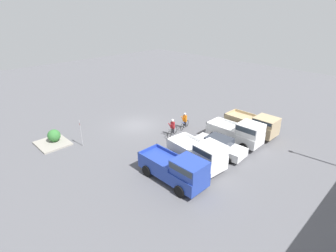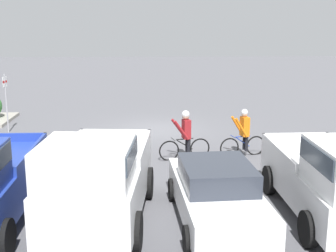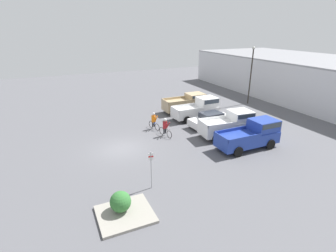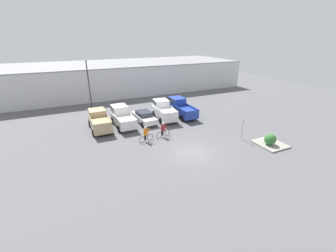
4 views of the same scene
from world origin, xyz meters
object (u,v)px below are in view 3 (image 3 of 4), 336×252
Objects in this scene: pickup_truck_0 at (187,103)px; pickup_truck_1 at (199,108)px; cyclist_0 at (165,127)px; sedan_0 at (211,120)px; pickup_truck_2 at (230,124)px; shrub at (120,202)px; pickup_truck_3 at (252,134)px; lamppost at (251,71)px; fire_lane_sign at (151,167)px; cyclist_1 at (154,121)px.

pickup_truck_1 is at bearing 1.25° from pickup_truck_0.
pickup_truck_0 is 2.76× the size of cyclist_0.
sedan_0 is at bearing -5.14° from pickup_truck_1.
shrub is (6.49, -12.05, -0.49)m from pickup_truck_2.
lamppost is (-10.93, 8.92, 3.07)m from pickup_truck_3.
fire_lane_sign reaches higher than pickup_truck_0.
pickup_truck_3 is at bearing 4.33° from sedan_0.
sedan_0 is 2.88m from pickup_truck_2.
cyclist_0 is (5.96, -5.44, -0.19)m from pickup_truck_0.
pickup_truck_3 is at bearing 1.19° from pickup_truck_0.
cyclist_0 is 11.14m from shrub.
fire_lane_sign is (9.54, -3.92, 0.67)m from cyclist_1.
pickup_truck_1 is 5.91m from cyclist_1.
pickup_truck_1 is 0.95× the size of pickup_truck_3.
pickup_truck_3 is 2.96× the size of cyclist_0.
fire_lane_sign is at bearing -35.86° from pickup_truck_0.
cyclist_1 is at bearing -107.57° from sedan_0.
pickup_truck_2 is 2.77m from pickup_truck_3.
pickup_truck_2 reaches higher than pickup_truck_3.
pickup_truck_2 is 13.70m from shrub.
pickup_truck_3 reaches higher than cyclist_1.
pickup_truck_2 is at bearing -0.67° from pickup_truck_1.
sedan_0 is 2.57× the size of cyclist_0.
lamppost is at bearing 105.51° from pickup_truck_1.
pickup_truck_1 is at bearing 174.86° from sedan_0.
cyclist_0 is at bearing -114.45° from pickup_truck_2.
pickup_truck_0 is 4.37× the size of shrub.
pickup_truck_2 is at bearing -175.12° from pickup_truck_3.
pickup_truck_1 is at bearing 137.42° from fire_lane_sign.
cyclist_0 is at bearing 150.29° from fire_lane_sign.
sedan_0 is 0.94× the size of pickup_truck_2.
pickup_truck_3 reaches higher than cyclist_0.
sedan_0 is 15.09m from shrub.
lamppost is at bearing 140.79° from pickup_truck_3.
pickup_truck_0 reaches higher than cyclist_0.
pickup_truck_2 is at bearing 117.09° from fire_lane_sign.
pickup_truck_0 is 0.69× the size of lamppost.
fire_lane_sign is 23.10m from lamppost.
cyclist_0 reaches higher than shrub.
shrub is at bearing -55.35° from lamppost.
pickup_truck_2 is at bearing 65.55° from cyclist_0.
lamppost reaches higher than cyclist_1.
pickup_truck_2 is at bearing -48.26° from lamppost.
cyclist_0 is at bearing -60.02° from pickup_truck_1.
pickup_truck_2 is 10.86m from fire_lane_sign.
cyclist_0 is 1.05× the size of cyclist_1.
cyclist_0 reaches higher than cyclist_1.
pickup_truck_3 is 3.11× the size of cyclist_1.
fire_lane_sign reaches higher than sedan_0.
pickup_truck_3 is 10.14m from fire_lane_sign.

